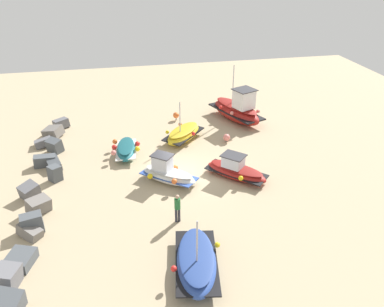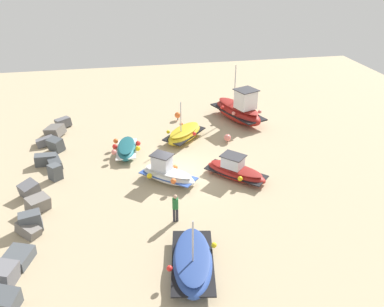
% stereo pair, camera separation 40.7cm
% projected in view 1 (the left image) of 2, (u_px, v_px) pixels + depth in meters
% --- Properties ---
extents(ground_plane, '(52.16, 52.16, 0.00)m').
position_uv_depth(ground_plane, '(182.00, 174.00, 25.21)').
color(ground_plane, tan).
extents(fishing_boat_0, '(4.56, 2.54, 3.02)m').
position_uv_depth(fishing_boat_0, '(196.00, 261.00, 17.66)').
color(fishing_boat_0, '#2D4C9E').
rests_on(fishing_boat_0, ground_plane).
extents(fishing_boat_1, '(3.84, 3.70, 3.20)m').
position_uv_depth(fishing_boat_1, '(183.00, 134.00, 29.45)').
color(fishing_boat_1, gold).
rests_on(fishing_boat_1, ground_plane).
extents(fishing_boat_2, '(3.40, 3.71, 1.83)m').
position_uv_depth(fishing_boat_2, '(168.00, 174.00, 24.21)').
color(fishing_boat_2, white).
rests_on(fishing_boat_2, ground_plane).
extents(fishing_boat_3, '(3.82, 3.84, 1.55)m').
position_uv_depth(fishing_boat_3, '(236.00, 170.00, 24.66)').
color(fishing_boat_3, maroon).
rests_on(fishing_boat_3, ground_plane).
extents(fishing_boat_4, '(5.71, 3.76, 4.59)m').
position_uv_depth(fishing_boat_4, '(237.00, 110.00, 32.50)').
color(fishing_boat_4, maroon).
rests_on(fishing_boat_4, ground_plane).
extents(fishing_boat_5, '(3.30, 2.05, 0.92)m').
position_uv_depth(fishing_boat_5, '(126.00, 149.00, 27.33)').
color(fishing_boat_5, '#1E6670').
rests_on(fishing_boat_5, ground_plane).
extents(person_walking, '(0.32, 0.32, 1.68)m').
position_uv_depth(person_walking, '(177.00, 206.00, 20.49)').
color(person_walking, '#2D2D38').
rests_on(person_walking, ground_plane).
extents(breakwater_rocks, '(19.65, 2.53, 1.32)m').
position_uv_depth(breakwater_rocks, '(39.00, 189.00, 22.96)').
color(breakwater_rocks, '#4C5156').
rests_on(breakwater_rocks, ground_plane).
extents(mooring_buoy_0, '(0.51, 0.51, 0.71)m').
position_uv_depth(mooring_buoy_0, '(176.00, 115.00, 32.79)').
color(mooring_buoy_0, '#3F3F42').
rests_on(mooring_buoy_0, ground_plane).
extents(mooring_buoy_1, '(0.52, 0.52, 0.63)m').
position_uv_depth(mooring_buoy_1, '(227.00, 138.00, 29.17)').
color(mooring_buoy_1, '#3F3F42').
rests_on(mooring_buoy_1, ground_plane).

